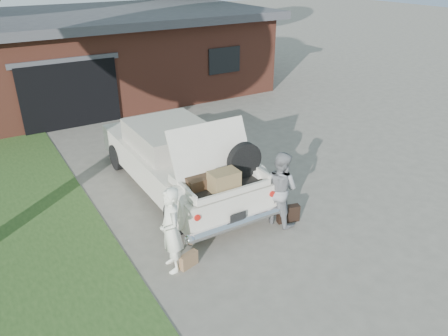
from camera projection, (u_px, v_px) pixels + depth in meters
ground at (238, 223)px, 9.56m from camera, size 90.00×90.00×0.00m
house at (108, 53)px, 18.10m from camera, size 12.80×7.80×3.30m
sedan at (178, 159)px, 10.67m from camera, size 2.20×5.51×2.19m
woman_left at (171, 230)px, 7.84m from camera, size 0.48×0.66×1.67m
woman_right at (280, 188)px, 9.26m from camera, size 0.86×0.97×1.67m
suitcase_left at (189, 260)px, 8.17m from camera, size 0.40×0.22×0.29m
suitcase_right at (288, 214)px, 9.55m from camera, size 0.52×0.28×0.38m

